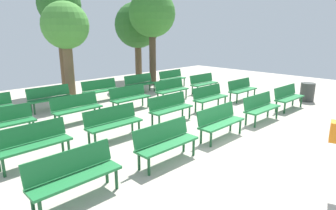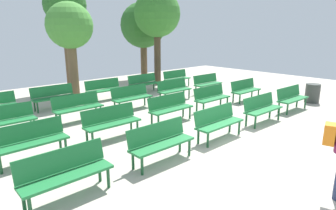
{
  "view_description": "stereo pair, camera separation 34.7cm",
  "coord_description": "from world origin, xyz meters",
  "px_view_note": "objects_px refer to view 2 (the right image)",
  "views": [
    {
      "loc": [
        -6.28,
        -2.66,
        2.88
      ],
      "look_at": [
        0.0,
        3.65,
        0.55
      ],
      "focal_mm": 30.34,
      "sensor_mm": 36.0,
      "label": 1
    },
    {
      "loc": [
        -6.03,
        -2.9,
        2.88
      ],
      "look_at": [
        0.0,
        3.65,
        0.55
      ],
      "focal_mm": 30.34,
      "sensor_mm": 36.0,
      "label": 2
    }
  ],
  "objects_px": {
    "bench_r0_c4": "(291,97)",
    "bench_r2_c2": "(131,96)",
    "bench_r2_c1": "(78,106)",
    "bench_r3_c1": "(54,96)",
    "tree_0": "(143,26)",
    "bench_r1_c2": "(170,107)",
    "tree_3": "(157,15)",
    "bench_r1_c0": "(30,140)",
    "bench_r3_c4": "(177,78)",
    "bench_r2_c0": "(4,119)",
    "bench_r2_c4": "(207,82)",
    "bench_r3_c3": "(144,82)",
    "bench_r1_c4": "(245,89)",
    "bench_r0_c1": "(160,140)",
    "trash_bin": "(312,93)",
    "bench_r0_c3": "(262,107)",
    "bench_r1_c3": "(211,96)",
    "bench_r1_c1": "(111,120)",
    "bench_r0_c0": "(65,171)",
    "tree_2": "(65,8)",
    "bench_r2_c3": "(174,88)",
    "bench_r0_c2": "(218,121)",
    "tree_1": "(70,28)",
    "bench_r3_c2": "(104,88)"
  },
  "relations": [
    {
      "from": "bench_r0_c4",
      "to": "bench_r2_c4",
      "type": "relative_size",
      "value": 1.01
    },
    {
      "from": "bench_r1_c0",
      "to": "bench_r1_c1",
      "type": "xyz_separation_m",
      "value": [
        2.1,
        -0.02,
        0.0
      ]
    },
    {
      "from": "bench_r2_c4",
      "to": "bench_r3_c2",
      "type": "distance_m",
      "value": 4.83
    },
    {
      "from": "tree_1",
      "to": "trash_bin",
      "type": "bearing_deg",
      "value": -46.5
    },
    {
      "from": "bench_r2_c2",
      "to": "tree_0",
      "type": "relative_size",
      "value": 0.35
    },
    {
      "from": "bench_r0_c1",
      "to": "bench_r1_c2",
      "type": "bearing_deg",
      "value": 43.27
    },
    {
      "from": "bench_r0_c1",
      "to": "tree_3",
      "type": "xyz_separation_m",
      "value": [
        6.3,
        7.44,
        3.2
      ]
    },
    {
      "from": "bench_r0_c2",
      "to": "bench_r0_c4",
      "type": "bearing_deg",
      "value": -0.99
    },
    {
      "from": "bench_r1_c4",
      "to": "bench_r3_c4",
      "type": "xyz_separation_m",
      "value": [
        -0.05,
        4.12,
        0.0
      ]
    },
    {
      "from": "bench_r2_c4",
      "to": "bench_r3_c4",
      "type": "xyz_separation_m",
      "value": [
        -0.07,
        2.03,
        0.0
      ]
    },
    {
      "from": "bench_r1_c0",
      "to": "bench_r2_c2",
      "type": "distance_m",
      "value": 4.76
    },
    {
      "from": "bench_r1_c2",
      "to": "trash_bin",
      "type": "distance_m",
      "value": 6.46
    },
    {
      "from": "bench_r3_c1",
      "to": "tree_1",
      "type": "relative_size",
      "value": 0.39
    },
    {
      "from": "bench_r1_c1",
      "to": "tree_0",
      "type": "relative_size",
      "value": 0.35
    },
    {
      "from": "bench_r0_c3",
      "to": "tree_2",
      "type": "xyz_separation_m",
      "value": [
        -2.24,
        9.17,
        3.4
      ]
    },
    {
      "from": "bench_r2_c3",
      "to": "bench_r3_c3",
      "type": "distance_m",
      "value": 2.06
    },
    {
      "from": "bench_r1_c4",
      "to": "bench_r0_c1",
      "type": "bearing_deg",
      "value": -162.44
    },
    {
      "from": "bench_r2_c2",
      "to": "bench_r2_c0",
      "type": "bearing_deg",
      "value": 179.43
    },
    {
      "from": "bench_r1_c2",
      "to": "bench_r3_c3",
      "type": "distance_m",
      "value": 4.64
    },
    {
      "from": "bench_r1_c1",
      "to": "bench_r2_c2",
      "type": "distance_m",
      "value": 3.03
    },
    {
      "from": "bench_r1_c3",
      "to": "tree_3",
      "type": "xyz_separation_m",
      "value": [
        1.99,
        5.42,
        3.2
      ]
    },
    {
      "from": "bench_r3_c4",
      "to": "bench_r3_c1",
      "type": "bearing_deg",
      "value": 178.1
    },
    {
      "from": "bench_r1_c2",
      "to": "tree_3",
      "type": "distance_m",
      "value": 7.55
    },
    {
      "from": "bench_r2_c1",
      "to": "bench_r1_c2",
      "type": "bearing_deg",
      "value": -44.82
    },
    {
      "from": "bench_r3_c4",
      "to": "tree_2",
      "type": "relative_size",
      "value": 0.32
    },
    {
      "from": "bench_r2_c0",
      "to": "bench_r2_c4",
      "type": "height_order",
      "value": "same"
    },
    {
      "from": "bench_r0_c4",
      "to": "bench_r2_c2",
      "type": "relative_size",
      "value": 1.01
    },
    {
      "from": "bench_r0_c0",
      "to": "bench_r0_c3",
      "type": "height_order",
      "value": "same"
    },
    {
      "from": "trash_bin",
      "to": "bench_r0_c0",
      "type": "bearing_deg",
      "value": 179.19
    },
    {
      "from": "bench_r3_c1",
      "to": "tree_0",
      "type": "height_order",
      "value": "tree_0"
    },
    {
      "from": "bench_r0_c4",
      "to": "bench_r1_c2",
      "type": "height_order",
      "value": "same"
    },
    {
      "from": "bench_r0_c0",
      "to": "bench_r1_c3",
      "type": "bearing_deg",
      "value": 16.85
    },
    {
      "from": "bench_r0_c2",
      "to": "tree_1",
      "type": "distance_m",
      "value": 7.66
    },
    {
      "from": "bench_r0_c1",
      "to": "bench_r0_c4",
      "type": "distance_m",
      "value": 6.41
    },
    {
      "from": "bench_r3_c1",
      "to": "bench_r1_c2",
      "type": "bearing_deg",
      "value": -62.81
    },
    {
      "from": "bench_r1_c0",
      "to": "tree_0",
      "type": "relative_size",
      "value": 0.35
    },
    {
      "from": "bench_r0_c4",
      "to": "bench_r3_c4",
      "type": "height_order",
      "value": "same"
    },
    {
      "from": "bench_r2_c0",
      "to": "bench_r2_c4",
      "type": "distance_m",
      "value": 8.68
    },
    {
      "from": "bench_r0_c4",
      "to": "bench_r3_c1",
      "type": "distance_m",
      "value": 8.93
    },
    {
      "from": "bench_r0_c0",
      "to": "bench_r1_c3",
      "type": "distance_m",
      "value": 6.77
    },
    {
      "from": "bench_r1_c0",
      "to": "trash_bin",
      "type": "bearing_deg",
      "value": -12.24
    },
    {
      "from": "bench_r2_c1",
      "to": "bench_r3_c1",
      "type": "bearing_deg",
      "value": 89.15
    },
    {
      "from": "bench_r0_c3",
      "to": "bench_r1_c3",
      "type": "bearing_deg",
      "value": 90.99
    },
    {
      "from": "bench_r0_c3",
      "to": "tree_2",
      "type": "bearing_deg",
      "value": 105.4
    },
    {
      "from": "trash_bin",
      "to": "bench_r0_c2",
      "type": "bearing_deg",
      "value": 178.97
    },
    {
      "from": "tree_3",
      "to": "bench_r1_c1",
      "type": "bearing_deg",
      "value": -139.35
    },
    {
      "from": "bench_r0_c0",
      "to": "tree_2",
      "type": "height_order",
      "value": "tree_2"
    },
    {
      "from": "bench_r0_c1",
      "to": "tree_1",
      "type": "bearing_deg",
      "value": 79.98
    },
    {
      "from": "bench_r0_c3",
      "to": "bench_r2_c4",
      "type": "xyz_separation_m",
      "value": [
        2.23,
        4.12,
        0.0
      ]
    },
    {
      "from": "bench_r2_c3",
      "to": "bench_r3_c4",
      "type": "xyz_separation_m",
      "value": [
        2.13,
        2.02,
        0.0
      ]
    }
  ]
}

